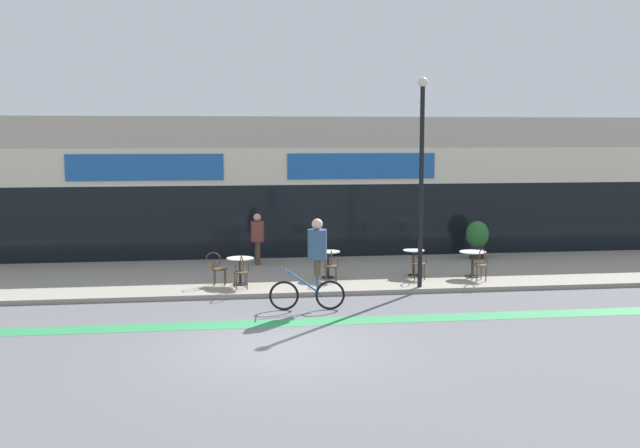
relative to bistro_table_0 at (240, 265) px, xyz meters
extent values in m
plane|color=#5B5B60|center=(0.65, -5.73, -0.65)|extent=(120.00, 120.00, 0.00)
cube|color=gray|center=(0.65, 1.52, -0.59)|extent=(40.00, 5.50, 0.12)
cube|color=#B2A899|center=(0.65, 6.27, 1.72)|extent=(40.00, 4.00, 4.73)
cube|color=black|center=(0.65, 4.30, 0.67)|extent=(38.80, 0.10, 2.40)
cube|color=beige|center=(0.65, 4.32, 2.47)|extent=(39.20, 0.14, 1.20)
cube|color=#1E56A3|center=(-2.84, 4.25, 2.47)|extent=(4.92, 0.08, 0.84)
cube|color=#1E56A3|center=(4.14, 4.25, 2.47)|extent=(4.92, 0.08, 0.84)
cube|color=#2D844C|center=(0.65, -3.83, -0.64)|extent=(36.00, 0.70, 0.01)
cylinder|color=black|center=(0.00, 0.00, -0.51)|extent=(0.40, 0.40, 0.02)
cylinder|color=black|center=(0.00, 0.00, -0.17)|extent=(0.07, 0.07, 0.71)
cylinder|color=silver|center=(0.00, 0.00, 0.19)|extent=(0.73, 0.73, 0.02)
cylinder|color=black|center=(2.49, 0.63, -0.51)|extent=(0.37, 0.37, 0.02)
cylinder|color=black|center=(2.49, 0.63, -0.16)|extent=(0.07, 0.07, 0.74)
cylinder|color=silver|center=(2.49, 0.63, 0.23)|extent=(0.67, 0.67, 0.02)
cylinder|color=black|center=(4.98, 0.65, -0.51)|extent=(0.34, 0.34, 0.02)
cylinder|color=black|center=(4.98, 0.65, -0.17)|extent=(0.07, 0.07, 0.72)
cylinder|color=silver|center=(4.98, 0.65, 0.21)|extent=(0.61, 0.61, 0.02)
cylinder|color=black|center=(6.59, 0.23, -0.51)|extent=(0.41, 0.41, 0.02)
cylinder|color=black|center=(6.59, 0.23, -0.17)|extent=(0.07, 0.07, 0.71)
cylinder|color=silver|center=(6.59, 0.23, 0.19)|extent=(0.75, 0.75, 0.02)
cylinder|color=#4C3823|center=(0.00, -0.55, -0.09)|extent=(0.45, 0.45, 0.03)
cylinder|color=#4C3823|center=(-0.16, -0.43, -0.32)|extent=(0.03, 0.03, 0.42)
cylinder|color=#4C3823|center=(0.12, -0.39, -0.32)|extent=(0.03, 0.03, 0.42)
cylinder|color=#4C3823|center=(-0.12, -0.71, -0.32)|extent=(0.03, 0.03, 0.42)
cylinder|color=#4C3823|center=(0.16, -0.67, -0.32)|extent=(0.03, 0.03, 0.42)
torus|color=#4C3823|center=(0.02, -0.72, 0.17)|extent=(0.08, 0.41, 0.41)
cylinder|color=#4C3823|center=(-0.15, -0.74, 0.04)|extent=(0.03, 0.03, 0.23)
cylinder|color=#4C3823|center=(0.19, -0.69, 0.04)|extent=(0.03, 0.03, 0.23)
cylinder|color=#4C3823|center=(-0.55, 0.00, -0.09)|extent=(0.44, 0.44, 0.03)
cylinder|color=#4C3823|center=(-0.39, 0.12, -0.32)|extent=(0.03, 0.03, 0.42)
cylinder|color=#4C3823|center=(-0.43, -0.16, -0.32)|extent=(0.03, 0.03, 0.42)
cylinder|color=#4C3823|center=(-0.67, 0.16, -0.32)|extent=(0.03, 0.03, 0.42)
cylinder|color=#4C3823|center=(-0.71, -0.12, -0.32)|extent=(0.03, 0.03, 0.42)
torus|color=#4C3823|center=(-0.72, 0.02, 0.17)|extent=(0.41, 0.08, 0.41)
cylinder|color=#4C3823|center=(-0.70, 0.19, 0.04)|extent=(0.03, 0.03, 0.23)
cylinder|color=#4C3823|center=(-0.74, -0.15, 0.04)|extent=(0.03, 0.03, 0.23)
cylinder|color=#4C3823|center=(2.49, 0.08, -0.09)|extent=(0.44, 0.44, 0.03)
cylinder|color=#4C3823|center=(2.37, 0.23, -0.32)|extent=(0.03, 0.03, 0.42)
cylinder|color=#4C3823|center=(2.64, 0.21, -0.32)|extent=(0.03, 0.03, 0.42)
cylinder|color=#4C3823|center=(2.34, -0.05, -0.32)|extent=(0.03, 0.03, 0.42)
cylinder|color=#4C3823|center=(2.62, -0.07, -0.32)|extent=(0.03, 0.03, 0.42)
torus|color=#4C3823|center=(2.48, -0.09, 0.17)|extent=(0.07, 0.41, 0.41)
cylinder|color=#4C3823|center=(2.31, -0.07, 0.04)|extent=(0.03, 0.03, 0.23)
cylinder|color=#4C3823|center=(2.65, -0.11, 0.04)|extent=(0.03, 0.03, 0.23)
cylinder|color=#4C3823|center=(4.98, 0.10, -0.09)|extent=(0.42, 0.42, 0.03)
cylinder|color=#4C3823|center=(4.85, 0.25, -0.32)|extent=(0.03, 0.03, 0.42)
cylinder|color=#4C3823|center=(5.12, 0.24, -0.32)|extent=(0.03, 0.03, 0.42)
cylinder|color=#4C3823|center=(4.83, -0.03, -0.32)|extent=(0.03, 0.03, 0.42)
cylinder|color=#4C3823|center=(5.11, -0.04, -0.32)|extent=(0.03, 0.03, 0.42)
torus|color=#4C3823|center=(4.97, -0.07, 0.17)|extent=(0.04, 0.41, 0.41)
cylinder|color=#4C3823|center=(4.80, -0.06, 0.04)|extent=(0.03, 0.03, 0.23)
cylinder|color=#4C3823|center=(5.14, -0.07, 0.04)|extent=(0.03, 0.03, 0.23)
cylinder|color=#4C3823|center=(6.59, -0.32, -0.09)|extent=(0.45, 0.45, 0.03)
cylinder|color=#4C3823|center=(6.43, -0.20, -0.32)|extent=(0.03, 0.03, 0.42)
cylinder|color=#4C3823|center=(6.71, -0.16, -0.32)|extent=(0.03, 0.03, 0.42)
cylinder|color=#4C3823|center=(6.47, -0.48, -0.32)|extent=(0.03, 0.03, 0.42)
cylinder|color=#4C3823|center=(6.75, -0.44, -0.32)|extent=(0.03, 0.03, 0.42)
torus|color=#4C3823|center=(6.62, -0.49, 0.17)|extent=(0.09, 0.41, 0.41)
cylinder|color=#4C3823|center=(6.45, -0.52, 0.04)|extent=(0.03, 0.03, 0.23)
cylinder|color=#4C3823|center=(6.79, -0.47, 0.04)|extent=(0.03, 0.03, 0.23)
cylinder|color=#232326|center=(7.80, 3.26, -0.29)|extent=(0.46, 0.46, 0.48)
ellipsoid|color=#28662D|center=(7.80, 3.26, 0.27)|extent=(0.74, 0.74, 0.88)
cylinder|color=black|center=(4.72, -0.96, 2.13)|extent=(0.12, 0.12, 5.30)
sphere|color=beige|center=(4.72, -0.96, 4.85)|extent=(0.26, 0.26, 0.26)
torus|color=black|center=(0.95, -2.63, -0.29)|extent=(0.71, 0.11, 0.71)
torus|color=black|center=(2.05, -2.71, -0.29)|extent=(0.71, 0.11, 0.71)
cylinder|color=#23519E|center=(1.45, -2.67, 0.01)|extent=(0.85, 0.11, 0.64)
cylinder|color=#23519E|center=(1.74, -2.69, -0.04)|extent=(0.04, 0.04, 0.50)
cylinder|color=#23519E|center=(1.01, -2.63, 0.31)|extent=(0.07, 0.48, 0.03)
cylinder|color=#4C3D2D|center=(1.74, -2.78, 0.40)|extent=(0.17, 0.17, 0.38)
cylinder|color=#4C3D2D|center=(1.75, -2.60, 0.40)|extent=(0.17, 0.17, 0.38)
cylinder|color=#334C70|center=(1.74, -2.69, 0.94)|extent=(0.49, 0.49, 0.70)
sphere|color=beige|center=(1.74, -2.69, 1.42)|extent=(0.26, 0.26, 0.26)
cylinder|color=#4C3D2D|center=(0.64, 3.00, -0.16)|extent=(0.16, 0.16, 0.73)
cylinder|color=#4C3D2D|center=(0.62, 3.16, -0.16)|extent=(0.16, 0.16, 0.73)
cylinder|color=brown|center=(0.63, 3.08, 0.52)|extent=(0.46, 0.46, 0.63)
sphere|color=tan|center=(0.63, 3.08, 0.96)|extent=(0.24, 0.24, 0.24)
camera|label=1|loc=(-0.54, -19.99, 3.51)|focal=42.00mm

